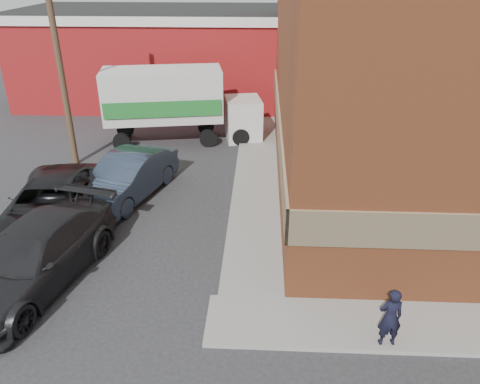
% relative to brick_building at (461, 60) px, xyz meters
% --- Properties ---
extents(ground, '(90.00, 90.00, 0.00)m').
position_rel_brick_building_xyz_m(ground, '(-8.50, -9.00, -4.68)').
color(ground, '#28282B').
rests_on(ground, ground).
extents(brick_building, '(14.25, 18.25, 9.36)m').
position_rel_brick_building_xyz_m(brick_building, '(0.00, 0.00, 0.00)').
color(brick_building, '#994A27').
rests_on(brick_building, ground).
extents(sidewalk_west, '(1.80, 18.00, 0.12)m').
position_rel_brick_building_xyz_m(sidewalk_west, '(-7.90, 0.00, -4.62)').
color(sidewalk_west, gray).
rests_on(sidewalk_west, ground).
extents(warehouse, '(16.30, 8.30, 5.60)m').
position_rel_brick_building_xyz_m(warehouse, '(-14.50, 11.00, -1.87)').
color(warehouse, maroon).
rests_on(warehouse, ground).
extents(utility_pole, '(2.00, 0.26, 9.00)m').
position_rel_brick_building_xyz_m(utility_pole, '(-16.00, 0.00, 0.06)').
color(utility_pole, brown).
rests_on(utility_pole, ground).
extents(man, '(0.60, 0.43, 1.55)m').
position_rel_brick_building_xyz_m(man, '(-4.69, -10.55, -3.79)').
color(man, black).
rests_on(man, sidewalk_south).
extents(sedan, '(3.18, 5.38, 1.67)m').
position_rel_brick_building_xyz_m(sedan, '(-12.74, -3.14, -3.85)').
color(sedan, '#2B3648').
rests_on(sedan, ground).
extents(suv_a, '(3.39, 6.29, 1.68)m').
position_rel_brick_building_xyz_m(suv_a, '(-14.66, -5.53, -3.84)').
color(suv_a, black).
rests_on(suv_a, ground).
extents(suv_b, '(3.73, 6.32, 1.72)m').
position_rel_brick_building_xyz_m(suv_b, '(-13.95, -8.50, -3.82)').
color(suv_b, black).
rests_on(suv_b, ground).
extents(box_truck, '(7.56, 3.39, 3.60)m').
position_rel_brick_building_xyz_m(box_truck, '(-11.80, 3.12, -2.61)').
color(box_truck, silver).
rests_on(box_truck, ground).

